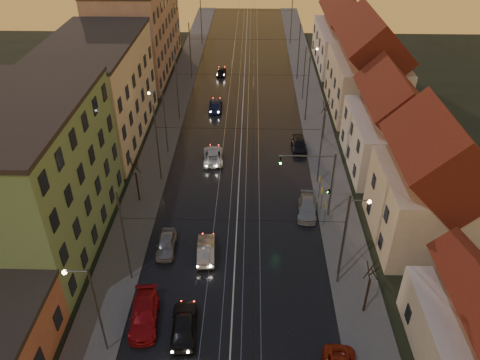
# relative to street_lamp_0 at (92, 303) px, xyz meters

# --- Properties ---
(road) EXTENTS (16.00, 120.00, 0.04)m
(road) POSITION_rel_street_lamp_0_xyz_m (9.10, 38.00, -4.87)
(road) COLOR black
(road) RESTS_ON ground
(sidewalk_left) EXTENTS (4.00, 120.00, 0.15)m
(sidewalk_left) POSITION_rel_street_lamp_0_xyz_m (-0.90, 38.00, -4.81)
(sidewalk_left) COLOR #4C4C4C
(sidewalk_left) RESTS_ON ground
(sidewalk_right) EXTENTS (4.00, 120.00, 0.15)m
(sidewalk_right) POSITION_rel_street_lamp_0_xyz_m (19.10, 38.00, -4.81)
(sidewalk_right) COLOR #4C4C4C
(sidewalk_right) RESTS_ON ground
(tram_rail_0) EXTENTS (0.06, 120.00, 0.03)m
(tram_rail_0) POSITION_rel_street_lamp_0_xyz_m (6.90, 38.00, -4.83)
(tram_rail_0) COLOR gray
(tram_rail_0) RESTS_ON road
(tram_rail_1) EXTENTS (0.06, 120.00, 0.03)m
(tram_rail_1) POSITION_rel_street_lamp_0_xyz_m (8.33, 38.00, -4.83)
(tram_rail_1) COLOR gray
(tram_rail_1) RESTS_ON road
(tram_rail_2) EXTENTS (0.06, 120.00, 0.03)m
(tram_rail_2) POSITION_rel_street_lamp_0_xyz_m (9.87, 38.00, -4.83)
(tram_rail_2) COLOR gray
(tram_rail_2) RESTS_ON road
(tram_rail_3) EXTENTS (0.06, 120.00, 0.03)m
(tram_rail_3) POSITION_rel_street_lamp_0_xyz_m (11.30, 38.00, -4.83)
(tram_rail_3) COLOR gray
(tram_rail_3) RESTS_ON road
(apartment_left_1) EXTENTS (10.00, 18.00, 13.00)m
(apartment_left_1) POSITION_rel_street_lamp_0_xyz_m (-8.40, 12.00, 1.61)
(apartment_left_1) COLOR #6C955F
(apartment_left_1) RESTS_ON ground
(apartment_left_2) EXTENTS (10.00, 20.00, 12.00)m
(apartment_left_2) POSITION_rel_street_lamp_0_xyz_m (-8.40, 32.00, 1.11)
(apartment_left_2) COLOR beige
(apartment_left_2) RESTS_ON ground
(apartment_left_3) EXTENTS (10.00, 24.00, 14.00)m
(apartment_left_3) POSITION_rel_street_lamp_0_xyz_m (-8.40, 56.00, 2.11)
(apartment_left_3) COLOR #957360
(apartment_left_3) RESTS_ON ground
(house_right_1) EXTENTS (8.67, 10.20, 10.80)m
(house_right_1) POSITION_rel_street_lamp_0_xyz_m (26.10, 13.00, 0.56)
(house_right_1) COLOR beige
(house_right_1) RESTS_ON ground
(house_right_2) EXTENTS (9.18, 12.24, 9.20)m
(house_right_2) POSITION_rel_street_lamp_0_xyz_m (26.10, 26.00, -0.24)
(house_right_2) COLOR silver
(house_right_2) RESTS_ON ground
(house_right_3) EXTENTS (9.18, 14.28, 11.50)m
(house_right_3) POSITION_rel_street_lamp_0_xyz_m (26.10, 41.00, 0.92)
(house_right_3) COLOR beige
(house_right_3) RESTS_ON ground
(house_right_4) EXTENTS (9.18, 16.32, 10.00)m
(house_right_4) POSITION_rel_street_lamp_0_xyz_m (26.10, 59.00, 0.16)
(house_right_4) COLOR silver
(house_right_4) RESTS_ON ground
(catenary_pole_l_1) EXTENTS (0.16, 0.16, 9.00)m
(catenary_pole_l_1) POSITION_rel_street_lamp_0_xyz_m (0.50, 7.00, -0.39)
(catenary_pole_l_1) COLOR #595B60
(catenary_pole_l_1) RESTS_ON ground
(catenary_pole_r_1) EXTENTS (0.16, 0.16, 9.00)m
(catenary_pole_r_1) POSITION_rel_street_lamp_0_xyz_m (17.70, 7.00, -0.39)
(catenary_pole_r_1) COLOR #595B60
(catenary_pole_r_1) RESTS_ON ground
(catenary_pole_l_2) EXTENTS (0.16, 0.16, 9.00)m
(catenary_pole_l_2) POSITION_rel_street_lamp_0_xyz_m (0.50, 22.00, -0.39)
(catenary_pole_l_2) COLOR #595B60
(catenary_pole_l_2) RESTS_ON ground
(catenary_pole_r_2) EXTENTS (0.16, 0.16, 9.00)m
(catenary_pole_r_2) POSITION_rel_street_lamp_0_xyz_m (17.70, 22.00, -0.39)
(catenary_pole_r_2) COLOR #595B60
(catenary_pole_r_2) RESTS_ON ground
(catenary_pole_l_3) EXTENTS (0.16, 0.16, 9.00)m
(catenary_pole_l_3) POSITION_rel_street_lamp_0_xyz_m (0.50, 37.00, -0.39)
(catenary_pole_l_3) COLOR #595B60
(catenary_pole_l_3) RESTS_ON ground
(catenary_pole_r_3) EXTENTS (0.16, 0.16, 9.00)m
(catenary_pole_r_3) POSITION_rel_street_lamp_0_xyz_m (17.70, 37.00, -0.39)
(catenary_pole_r_3) COLOR #595B60
(catenary_pole_r_3) RESTS_ON ground
(catenary_pole_l_4) EXTENTS (0.16, 0.16, 9.00)m
(catenary_pole_l_4) POSITION_rel_street_lamp_0_xyz_m (0.50, 52.00, -0.39)
(catenary_pole_l_4) COLOR #595B60
(catenary_pole_l_4) RESTS_ON ground
(catenary_pole_r_4) EXTENTS (0.16, 0.16, 9.00)m
(catenary_pole_r_4) POSITION_rel_street_lamp_0_xyz_m (17.70, 52.00, -0.39)
(catenary_pole_r_4) COLOR #595B60
(catenary_pole_r_4) RESTS_ON ground
(catenary_pole_l_5) EXTENTS (0.16, 0.16, 9.00)m
(catenary_pole_l_5) POSITION_rel_street_lamp_0_xyz_m (0.50, 70.00, -0.39)
(catenary_pole_l_5) COLOR #595B60
(catenary_pole_l_5) RESTS_ON ground
(catenary_pole_r_5) EXTENTS (0.16, 0.16, 9.00)m
(catenary_pole_r_5) POSITION_rel_street_lamp_0_xyz_m (17.70, 70.00, -0.39)
(catenary_pole_r_5) COLOR #595B60
(catenary_pole_r_5) RESTS_ON ground
(street_lamp_0) EXTENTS (1.75, 0.32, 8.00)m
(street_lamp_0) POSITION_rel_street_lamp_0_xyz_m (0.00, 0.00, 0.00)
(street_lamp_0) COLOR #595B60
(street_lamp_0) RESTS_ON ground
(street_lamp_1) EXTENTS (1.75, 0.32, 8.00)m
(street_lamp_1) POSITION_rel_street_lamp_0_xyz_m (18.21, 8.00, 0.00)
(street_lamp_1) COLOR #595B60
(street_lamp_1) RESTS_ON ground
(street_lamp_2) EXTENTS (1.75, 0.32, 8.00)m
(street_lamp_2) POSITION_rel_street_lamp_0_xyz_m (0.00, 28.00, 0.00)
(street_lamp_2) COLOR #595B60
(street_lamp_2) RESTS_ON ground
(street_lamp_3) EXTENTS (1.75, 0.32, 8.00)m
(street_lamp_3) POSITION_rel_street_lamp_0_xyz_m (18.21, 44.00, 0.00)
(street_lamp_3) COLOR #595B60
(street_lamp_3) RESTS_ON ground
(traffic_light_mast) EXTENTS (5.30, 0.32, 7.20)m
(traffic_light_mast) POSITION_rel_street_lamp_0_xyz_m (17.10, 16.00, -0.29)
(traffic_light_mast) COLOR #595B60
(traffic_light_mast) RESTS_ON ground
(bare_tree_0) EXTENTS (1.09, 1.09, 5.11)m
(bare_tree_0) POSITION_rel_street_lamp_0_xyz_m (-1.09, 18.00, -2.40)
(bare_tree_0) COLOR black
(bare_tree_0) RESTS_ON ground
(bare_tree_1) EXTENTS (1.09, 1.09, 5.11)m
(bare_tree_1) POSITION_rel_street_lamp_0_xyz_m (19.31, 4.00, -2.40)
(bare_tree_1) COLOR black
(bare_tree_1) RESTS_ON ground
(bare_tree_2) EXTENTS (1.09, 1.09, 5.11)m
(bare_tree_2) POSITION_rel_street_lamp_0_xyz_m (19.51, 32.00, -2.40)
(bare_tree_2) COLOR black
(bare_tree_2) RESTS_ON ground
(driving_car_0) EXTENTS (2.20, 4.77, 1.58)m
(driving_car_0) POSITION_rel_street_lamp_0_xyz_m (5.62, 1.76, -4.09)
(driving_car_0) COLOR black
(driving_car_0) RESTS_ON ground
(driving_car_1) EXTENTS (1.80, 4.39, 1.42)m
(driving_car_1) POSITION_rel_street_lamp_0_xyz_m (6.53, 10.01, -4.18)
(driving_car_1) COLOR #A9AAAF
(driving_car_1) RESTS_ON ground
(driving_car_2) EXTENTS (2.61, 4.97, 1.33)m
(driving_car_2) POSITION_rel_street_lamp_0_xyz_m (5.93, 26.33, -4.22)
(driving_car_2) COLOR white
(driving_car_2) RESTS_ON ground
(driving_car_3) EXTENTS (1.94, 4.61, 1.33)m
(driving_car_3) POSITION_rel_street_lamp_0_xyz_m (5.23, 40.28, -4.22)
(driving_car_3) COLOR navy
(driving_car_3) RESTS_ON ground
(driving_car_4) EXTENTS (1.55, 3.63, 1.22)m
(driving_car_4) POSITION_rel_street_lamp_0_xyz_m (5.24, 53.74, -4.27)
(driving_car_4) COLOR black
(driving_car_4) RESTS_ON ground
(parked_left_2) EXTENTS (2.51, 5.17, 1.45)m
(parked_left_2) POSITION_rel_street_lamp_0_xyz_m (2.49, 2.61, -4.16)
(parked_left_2) COLOR #AE1117
(parked_left_2) RESTS_ON ground
(parked_left_3) EXTENTS (1.72, 4.06, 1.37)m
(parked_left_3) POSITION_rel_street_lamp_0_xyz_m (2.88, 10.69, -4.20)
(parked_left_3) COLOR #929297
(parked_left_3) RESTS_ON ground
(parked_right_1) EXTENTS (2.33, 4.71, 1.32)m
(parked_right_1) POSITION_rel_street_lamp_0_xyz_m (16.07, 16.45, -4.23)
(parked_right_1) COLOR #A9AAAF
(parked_right_1) RESTS_ON ground
(parked_right_2) EXTENTS (1.83, 4.25, 1.43)m
(parked_right_2) POSITION_rel_street_lamp_0_xyz_m (16.23, 29.17, -4.17)
(parked_right_2) COLOR black
(parked_right_2) RESTS_ON ground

